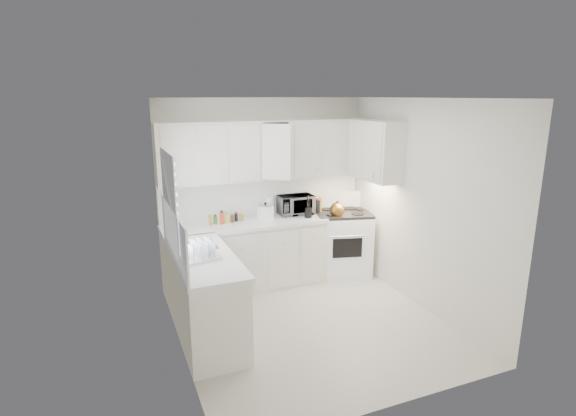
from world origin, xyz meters
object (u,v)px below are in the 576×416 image
tea_kettle (337,209)px  dish_rack (198,249)px  stove (342,234)px  rice_cooker (266,211)px  utensil_crock (308,206)px  microwave (295,202)px

tea_kettle → dish_rack: 2.39m
tea_kettle → dish_rack: (-2.18, -0.99, -0.00)m
stove → rice_cooker: size_ratio=5.16×
utensil_crock → dish_rack: size_ratio=0.81×
tea_kettle → rice_cooker: size_ratio=1.12×
utensil_crock → stove: bearing=6.7°
rice_cooker → dish_rack: size_ratio=0.58×
tea_kettle → utensil_crock: bearing=163.2°
stove → tea_kettle: stove is taller
rice_cooker → utensil_crock: size_ratio=0.72×
microwave → dish_rack: bearing=-140.8°
tea_kettle → rice_cooker: 1.02m
stove → utensil_crock: 0.78m
rice_cooker → dish_rack: bearing=-134.0°
tea_kettle → utensil_crock: (-0.41, 0.09, 0.05)m
microwave → dish_rack: 2.15m
microwave → dish_rack: size_ratio=1.23×
stove → tea_kettle: 0.51m
stove → dish_rack: stove is taller
tea_kettle → utensil_crock: size_ratio=0.81×
stove → microwave: microwave is taller
microwave → dish_rack: (-1.68, -1.34, -0.06)m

